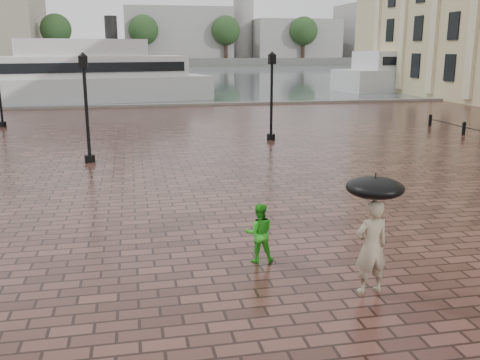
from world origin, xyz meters
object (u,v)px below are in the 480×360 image
object	(u,v)px
adult_pedestrian	(371,247)
ferry_near	(83,77)
ferry_far	(436,68)
street_lamps	(114,96)
child_pedestrian	(259,233)

from	to	relation	value
adult_pedestrian	ferry_near	xyz separation A→B (m)	(-8.54, 41.02, 1.31)
adult_pedestrian	ferry_far	size ratio (longest dim) A/B	0.07
adult_pedestrian	ferry_far	xyz separation A→B (m)	(30.81, 48.97, 1.50)
street_lamps	ferry_near	size ratio (longest dim) A/B	0.66
child_pedestrian	ferry_near	bearing A→B (deg)	-72.71
adult_pedestrian	child_pedestrian	xyz separation A→B (m)	(-1.77, 1.97, -0.27)
adult_pedestrian	ferry_near	world-z (taller)	ferry_near
street_lamps	ferry_near	world-z (taller)	ferry_near
ferry_near	ferry_far	world-z (taller)	ferry_far
child_pedestrian	ferry_far	world-z (taller)	ferry_far
street_lamps	adult_pedestrian	bearing A→B (deg)	-74.76
ferry_near	ferry_far	size ratio (longest dim) A/B	0.92
child_pedestrian	ferry_far	xyz separation A→B (m)	(32.58, 47.00, 1.77)
street_lamps	ferry_far	world-z (taller)	ferry_far
street_lamps	child_pedestrian	xyz separation A→B (m)	(3.51, -17.39, -1.65)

